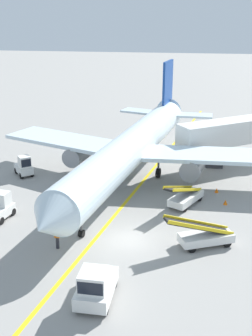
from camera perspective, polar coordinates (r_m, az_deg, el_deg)
ground_plane at (r=31.77m, az=0.20°, el=-9.46°), size 300.00×300.00×0.00m
taxi_line_yellow at (r=36.35m, az=-0.82°, el=-5.45°), size 14.01×78.87×0.01m
airliner at (r=41.39m, az=0.90°, el=2.84°), size 28.19×35.22×10.10m
jet_bridge at (r=48.04m, az=14.76°, el=4.76°), size 11.88×9.46×4.85m
pushback_tug at (r=25.40m, az=-4.02°, el=-15.21°), size 1.93×3.62×2.20m
baggage_tug_near_wing at (r=44.52m, az=-13.28°, el=0.16°), size 2.53×2.68×2.10m
baggage_tug_by_cargo_door at (r=35.92m, az=-16.09°, el=-5.00°), size 1.68×2.58×2.10m
belt_loader_forward_hold at (r=37.19m, az=7.82°, el=-3.73°), size 3.38×5.03×2.59m
belt_loader_aft_hold at (r=31.22m, az=10.30°, el=-8.75°), size 5.07×3.21×2.59m
ground_crew_marshaller at (r=30.70m, az=-9.05°, el=-8.90°), size 0.36×0.24×1.70m
safety_cone_nose_left at (r=40.38m, az=11.86°, el=-2.88°), size 0.36×0.36×0.44m
safety_cone_nose_right at (r=38.08m, az=12.97°, el=-4.41°), size 0.36×0.36×0.44m
safety_cone_wingtip_left at (r=47.96m, az=-1.93°, el=1.24°), size 0.36×0.36×0.44m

